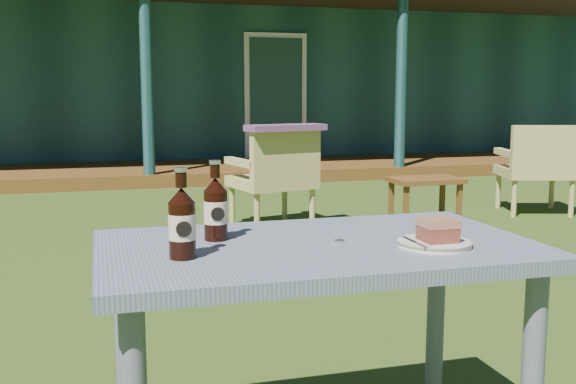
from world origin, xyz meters
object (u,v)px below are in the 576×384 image
object	(u,v)px
cola_bottle_near	(216,208)
armchair_right	(538,164)
cafe_table	(317,278)
side_table	(425,184)
cola_bottle_far	(182,222)
armchair_left	(276,173)
plate	(434,243)
cake_slice	(438,230)

from	to	relation	value
cola_bottle_near	armchair_right	bearing A→B (deg)	44.09
cafe_table	side_table	size ratio (longest dim) A/B	2.00
cola_bottle_far	armchair_left	world-z (taller)	cola_bottle_far
plate	side_table	size ratio (longest dim) A/B	0.34
cafe_table	cake_slice	bearing A→B (deg)	-22.66
cola_bottle_near	side_table	xyz separation A→B (m)	(2.41, 3.39, -0.47)
cake_slice	cola_bottle_far	size ratio (longest dim) A/B	0.40
plate	cola_bottle_near	world-z (taller)	cola_bottle_near
armchair_left	cafe_table	bearing A→B (deg)	-102.97
plate	side_table	world-z (taller)	plate
cola_bottle_near	armchair_left	distance (m)	3.71
cola_bottle_near	armchair_right	distance (m)	5.06
cafe_table	cake_slice	xyz separation A→B (m)	(0.30, -0.13, 0.15)
armchair_left	cake_slice	bearing A→B (deg)	-98.11
cafe_table	cola_bottle_far	bearing A→B (deg)	-168.98
plate	cake_slice	world-z (taller)	cake_slice
cafe_table	side_table	xyz separation A→B (m)	(2.14, 3.51, -0.28)
cola_bottle_near	armchair_left	size ratio (longest dim) A/B	0.27
cake_slice	armchair_right	xyz separation A→B (m)	(3.06, 3.76, -0.29)
cafe_table	armchair_left	world-z (taller)	armchair_left
plate	cake_slice	xyz separation A→B (m)	(0.01, -0.00, 0.04)
cola_bottle_near	cola_bottle_far	xyz separation A→B (m)	(-0.12, -0.19, 0.00)
cafe_table	cola_bottle_far	world-z (taller)	cola_bottle_far
cafe_table	armchair_left	bearing A→B (deg)	77.03
cake_slice	side_table	world-z (taller)	cake_slice
cafe_table	armchair_right	distance (m)	4.95
cake_slice	armchair_left	bearing A→B (deg)	81.89
cola_bottle_near	side_table	size ratio (longest dim) A/B	0.38
cafe_table	cola_bottle_near	bearing A→B (deg)	156.52
armchair_left	plate	bearing A→B (deg)	-98.23
cake_slice	armchair_right	bearing A→B (deg)	50.81
cola_bottle_far	side_table	xyz separation A→B (m)	(2.53, 3.58, -0.47)
armchair_right	armchair_left	bearing A→B (deg)	179.72
side_table	cola_bottle_far	bearing A→B (deg)	-125.19
plate	cola_bottle_far	xyz separation A→B (m)	(-0.68, 0.05, 0.08)
plate	armchair_right	distance (m)	4.85
cafe_table	cola_bottle_near	world-z (taller)	cola_bottle_near
cafe_table	side_table	world-z (taller)	cafe_table
plate	cafe_table	bearing A→B (deg)	157.54
plate	cola_bottle_near	xyz separation A→B (m)	(-0.56, 0.24, 0.08)
armchair_left	side_table	size ratio (longest dim) A/B	1.38
plate	side_table	xyz separation A→B (m)	(1.85, 3.63, -0.39)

